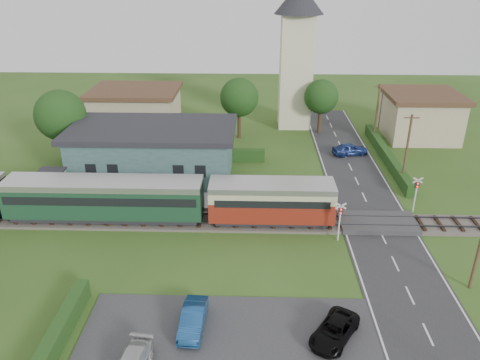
{
  "coord_description": "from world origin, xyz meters",
  "views": [
    {
      "loc": [
        -0.2,
        -31.53,
        19.43
      ],
      "look_at": [
        -1.31,
        4.0,
        2.99
      ],
      "focal_mm": 35.0,
      "sensor_mm": 36.0,
      "label": 1
    }
  ],
  "objects_px": {
    "station_building": "(154,152)",
    "car_park_dark": "(334,331)",
    "crossing_signal_far": "(416,190)",
    "car_park_blue": "(193,319)",
    "car_on_road": "(350,149)",
    "pedestrian_near": "(238,193)",
    "pedestrian_far": "(90,190)",
    "train": "(66,197)",
    "crossing_signal_near": "(340,216)",
    "equipment_hut": "(52,185)",
    "house_west": "(136,110)",
    "house_east": "(420,115)",
    "church_tower": "(297,46)"
  },
  "relations": [
    {
      "from": "station_building",
      "to": "car_park_dark",
      "type": "height_order",
      "value": "station_building"
    },
    {
      "from": "crossing_signal_far",
      "to": "car_park_blue",
      "type": "height_order",
      "value": "crossing_signal_far"
    },
    {
      "from": "crossing_signal_far",
      "to": "car_on_road",
      "type": "bearing_deg",
      "value": 103.14
    },
    {
      "from": "pedestrian_near",
      "to": "pedestrian_far",
      "type": "relative_size",
      "value": 0.95
    },
    {
      "from": "train",
      "to": "pedestrian_near",
      "type": "xyz_separation_m",
      "value": [
        13.98,
        2.85,
        -0.86
      ]
    },
    {
      "from": "crossing_signal_near",
      "to": "car_park_dark",
      "type": "height_order",
      "value": "crossing_signal_near"
    },
    {
      "from": "equipment_hut",
      "to": "pedestrian_far",
      "type": "bearing_deg",
      "value": -4.33
    },
    {
      "from": "pedestrian_near",
      "to": "house_west",
      "type": "bearing_deg",
      "value": -80.57
    },
    {
      "from": "station_building",
      "to": "crossing_signal_far",
      "type": "distance_m",
      "value": 24.51
    },
    {
      "from": "pedestrian_far",
      "to": "equipment_hut",
      "type": "bearing_deg",
      "value": 76.05
    },
    {
      "from": "house_east",
      "to": "car_park_dark",
      "type": "relative_size",
      "value": 2.27
    },
    {
      "from": "station_building",
      "to": "church_tower",
      "type": "bearing_deg",
      "value": 48.59
    },
    {
      "from": "house_east",
      "to": "pedestrian_far",
      "type": "height_order",
      "value": "house_east"
    },
    {
      "from": "train",
      "to": "car_park_blue",
      "type": "distance_m",
      "value": 17.22
    },
    {
      "from": "house_east",
      "to": "car_on_road",
      "type": "distance_m",
      "value": 11.66
    },
    {
      "from": "equipment_hut",
      "to": "pedestrian_far",
      "type": "relative_size",
      "value": 1.39
    },
    {
      "from": "station_building",
      "to": "car_on_road",
      "type": "height_order",
      "value": "station_building"
    },
    {
      "from": "equipment_hut",
      "to": "car_park_blue",
      "type": "distance_m",
      "value": 21.24
    },
    {
      "from": "house_west",
      "to": "pedestrian_near",
      "type": "distance_m",
      "value": 24.29
    },
    {
      "from": "station_building",
      "to": "pedestrian_near",
      "type": "bearing_deg",
      "value": -35.86
    },
    {
      "from": "train",
      "to": "station_building",
      "type": "bearing_deg",
      "value": 58.64
    },
    {
      "from": "station_building",
      "to": "train",
      "type": "xyz_separation_m",
      "value": [
        -5.48,
        -8.99,
        -0.52
      ]
    },
    {
      "from": "train",
      "to": "crossing_signal_far",
      "type": "distance_m",
      "value": 29.18
    },
    {
      "from": "crossing_signal_near",
      "to": "train",
      "type": "bearing_deg",
      "value": 173.72
    },
    {
      "from": "house_west",
      "to": "church_tower",
      "type": "bearing_deg",
      "value": 8.53
    },
    {
      "from": "pedestrian_near",
      "to": "crossing_signal_near",
      "type": "bearing_deg",
      "value": 121.96
    },
    {
      "from": "equipment_hut",
      "to": "crossing_signal_near",
      "type": "bearing_deg",
      "value": -12.94
    },
    {
      "from": "car_park_dark",
      "to": "pedestrian_near",
      "type": "xyz_separation_m",
      "value": [
        -6.0,
        15.84,
        0.7
      ]
    },
    {
      "from": "church_tower",
      "to": "car_on_road",
      "type": "distance_m",
      "value": 15.21
    },
    {
      "from": "church_tower",
      "to": "house_west",
      "type": "bearing_deg",
      "value": -171.47
    },
    {
      "from": "station_building",
      "to": "car_park_blue",
      "type": "distance_m",
      "value": 22.4
    },
    {
      "from": "station_building",
      "to": "car_park_dark",
      "type": "xyz_separation_m",
      "value": [
        14.5,
        -21.98,
        -2.07
      ]
    },
    {
      "from": "equipment_hut",
      "to": "station_building",
      "type": "relative_size",
      "value": 0.16
    },
    {
      "from": "equipment_hut",
      "to": "car_park_blue",
      "type": "xyz_separation_m",
      "value": [
        14.4,
        -15.58,
        -1.05
      ]
    },
    {
      "from": "crossing_signal_near",
      "to": "car_on_road",
      "type": "relative_size",
      "value": 0.83
    },
    {
      "from": "crossing_signal_near",
      "to": "car_park_blue",
      "type": "relative_size",
      "value": 0.87
    },
    {
      "from": "house_east",
      "to": "car_park_dark",
      "type": "height_order",
      "value": "house_east"
    },
    {
      "from": "church_tower",
      "to": "station_building",
      "type": "bearing_deg",
      "value": -131.41
    },
    {
      "from": "house_west",
      "to": "car_on_road",
      "type": "relative_size",
      "value": 2.75
    },
    {
      "from": "crossing_signal_far",
      "to": "station_building",
      "type": "bearing_deg",
      "value": 164.37
    },
    {
      "from": "pedestrian_far",
      "to": "car_park_dark",
      "type": "bearing_deg",
      "value": -139.51
    },
    {
      "from": "house_west",
      "to": "crossing_signal_near",
      "type": "bearing_deg",
      "value": -49.89
    },
    {
      "from": "train",
      "to": "house_west",
      "type": "distance_m",
      "value": 23.01
    },
    {
      "from": "train",
      "to": "pedestrian_near",
      "type": "height_order",
      "value": "train"
    },
    {
      "from": "crossing_signal_near",
      "to": "pedestrian_far",
      "type": "distance_m",
      "value": 21.64
    },
    {
      "from": "equipment_hut",
      "to": "crossing_signal_near",
      "type": "relative_size",
      "value": 0.78
    },
    {
      "from": "crossing_signal_far",
      "to": "car_park_blue",
      "type": "bearing_deg",
      "value": -139.34
    },
    {
      "from": "house_east",
      "to": "pedestrian_near",
      "type": "height_order",
      "value": "house_east"
    },
    {
      "from": "equipment_hut",
      "to": "car_park_blue",
      "type": "height_order",
      "value": "equipment_hut"
    },
    {
      "from": "train",
      "to": "car_on_road",
      "type": "relative_size",
      "value": 11.0
    }
  ]
}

